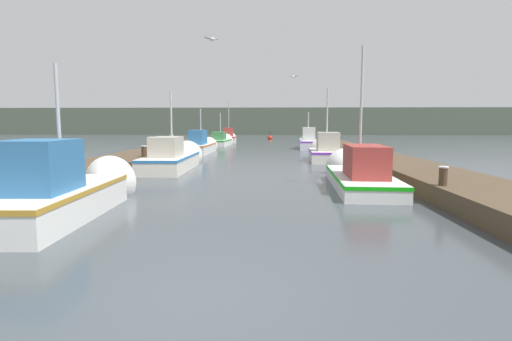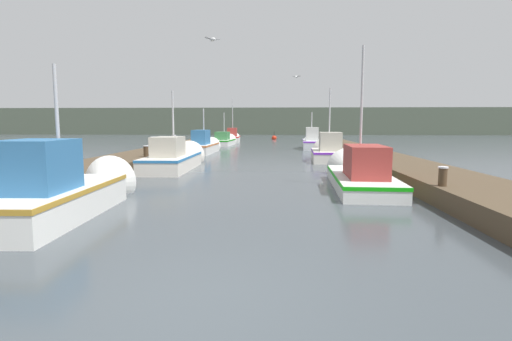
{
  "view_description": "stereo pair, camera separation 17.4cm",
  "coord_description": "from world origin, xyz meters",
  "px_view_note": "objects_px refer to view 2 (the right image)",
  "views": [
    {
      "loc": [
        0.76,
        -4.23,
        2.04
      ],
      "look_at": [
        0.3,
        8.47,
        0.52
      ],
      "focal_mm": 28.0,
      "sensor_mm": 36.0,
      "label": 1
    },
    {
      "loc": [
        0.94,
        -4.23,
        2.04
      ],
      "look_at": [
        0.3,
        8.47,
        0.52
      ],
      "focal_mm": 28.0,
      "sensor_mm": 36.0,
      "label": 2
    }
  ],
  "objects_px": {
    "fishing_boat_0": "(66,190)",
    "seagull_1": "(213,39)",
    "fishing_boat_2": "(176,158)",
    "mooring_piling_3": "(154,151)",
    "fishing_boat_5": "(311,142)",
    "mooring_piling_0": "(174,146)",
    "fishing_boat_3": "(329,152)",
    "mooring_piling_2": "(442,186)",
    "fishing_boat_6": "(225,141)",
    "mooring_piling_1": "(146,156)",
    "fishing_boat_7": "(233,138)",
    "channel_buoy": "(274,138)",
    "seagull_lead": "(296,77)",
    "fishing_boat_4": "(204,146)",
    "fishing_boat_1": "(358,173)"
  },
  "relations": [
    {
      "from": "fishing_boat_3",
      "to": "mooring_piling_1",
      "type": "distance_m",
      "value": 9.71
    },
    {
      "from": "fishing_boat_1",
      "to": "fishing_boat_2",
      "type": "distance_m",
      "value": 8.62
    },
    {
      "from": "fishing_boat_1",
      "to": "mooring_piling_3",
      "type": "xyz_separation_m",
      "value": [
        -8.67,
        5.81,
        0.3
      ]
    },
    {
      "from": "fishing_boat_6",
      "to": "channel_buoy",
      "type": "relative_size",
      "value": 5.0
    },
    {
      "from": "seagull_1",
      "to": "channel_buoy",
      "type": "bearing_deg",
      "value": 50.28
    },
    {
      "from": "fishing_boat_3",
      "to": "channel_buoy",
      "type": "xyz_separation_m",
      "value": [
        -3.12,
        28.15,
        -0.3
      ]
    },
    {
      "from": "fishing_boat_6",
      "to": "mooring_piling_0",
      "type": "relative_size",
      "value": 4.18
    },
    {
      "from": "fishing_boat_0",
      "to": "channel_buoy",
      "type": "height_order",
      "value": "fishing_boat_0"
    },
    {
      "from": "fishing_boat_0",
      "to": "seagull_1",
      "type": "height_order",
      "value": "seagull_1"
    },
    {
      "from": "seagull_1",
      "to": "fishing_boat_2",
      "type": "bearing_deg",
      "value": 84.07
    },
    {
      "from": "fishing_boat_5",
      "to": "seagull_1",
      "type": "distance_m",
      "value": 19.84
    },
    {
      "from": "fishing_boat_3",
      "to": "seagull_lead",
      "type": "bearing_deg",
      "value": 127.07
    },
    {
      "from": "fishing_boat_5",
      "to": "seagull_1",
      "type": "relative_size",
      "value": 12.47
    },
    {
      "from": "fishing_boat_3",
      "to": "mooring_piling_1",
      "type": "xyz_separation_m",
      "value": [
        -8.89,
        -3.91,
        0.04
      ]
    },
    {
      "from": "mooring_piling_0",
      "to": "mooring_piling_1",
      "type": "xyz_separation_m",
      "value": [
        -0.04,
        -4.96,
        -0.17
      ]
    },
    {
      "from": "fishing_boat_4",
      "to": "mooring_piling_1",
      "type": "height_order",
      "value": "fishing_boat_4"
    },
    {
      "from": "fishing_boat_7",
      "to": "mooring_piling_0",
      "type": "height_order",
      "value": "fishing_boat_7"
    },
    {
      "from": "fishing_boat_6",
      "to": "mooring_piling_0",
      "type": "distance_m",
      "value": 13.97
    },
    {
      "from": "fishing_boat_4",
      "to": "mooring_piling_0",
      "type": "height_order",
      "value": "fishing_boat_4"
    },
    {
      "from": "fishing_boat_6",
      "to": "mooring_piling_2",
      "type": "relative_size",
      "value": 5.75
    },
    {
      "from": "fishing_boat_4",
      "to": "channel_buoy",
      "type": "distance_m",
      "value": 23.42
    },
    {
      "from": "fishing_boat_2",
      "to": "channel_buoy",
      "type": "relative_size",
      "value": 5.55
    },
    {
      "from": "fishing_boat_3",
      "to": "mooring_piling_2",
      "type": "height_order",
      "value": "fishing_boat_3"
    },
    {
      "from": "fishing_boat_1",
      "to": "fishing_boat_4",
      "type": "xyz_separation_m",
      "value": [
        -7.65,
        13.94,
        0.1
      ]
    },
    {
      "from": "fishing_boat_3",
      "to": "mooring_piling_2",
      "type": "bearing_deg",
      "value": -81.1
    },
    {
      "from": "fishing_boat_0",
      "to": "fishing_boat_2",
      "type": "xyz_separation_m",
      "value": [
        0.21,
        9.24,
        -0.07
      ]
    },
    {
      "from": "fishing_boat_5",
      "to": "mooring_piling_1",
      "type": "relative_size",
      "value": 6.3
    },
    {
      "from": "fishing_boat_0",
      "to": "fishing_boat_1",
      "type": "xyz_separation_m",
      "value": [
        7.47,
        4.59,
        -0.13
      ]
    },
    {
      "from": "fishing_boat_0",
      "to": "seagull_1",
      "type": "relative_size",
      "value": 10.7
    },
    {
      "from": "mooring_piling_1",
      "to": "mooring_piling_3",
      "type": "distance_m",
      "value": 1.0
    },
    {
      "from": "fishing_boat_6",
      "to": "channel_buoy",
      "type": "distance_m",
      "value": 13.95
    },
    {
      "from": "fishing_boat_4",
      "to": "fishing_boat_5",
      "type": "bearing_deg",
      "value": 36.12
    },
    {
      "from": "fishing_boat_5",
      "to": "mooring_piling_0",
      "type": "relative_size",
      "value": 4.73
    },
    {
      "from": "fishing_boat_1",
      "to": "fishing_boat_5",
      "type": "relative_size",
      "value": 1.0
    },
    {
      "from": "mooring_piling_0",
      "to": "mooring_piling_2",
      "type": "distance_m",
      "value": 16.55
    },
    {
      "from": "fishing_boat_3",
      "to": "mooring_piling_2",
      "type": "xyz_separation_m",
      "value": [
        1.21,
        -12.09,
        0.02
      ]
    },
    {
      "from": "fishing_boat_2",
      "to": "mooring_piling_3",
      "type": "relative_size",
      "value": 4.51
    },
    {
      "from": "fishing_boat_4",
      "to": "fishing_boat_6",
      "type": "relative_size",
      "value": 1.02
    },
    {
      "from": "fishing_boat_2",
      "to": "fishing_boat_4",
      "type": "distance_m",
      "value": 9.3
    },
    {
      "from": "fishing_boat_0",
      "to": "mooring_piling_3",
      "type": "xyz_separation_m",
      "value": [
        -1.2,
        10.4,
        0.17
      ]
    },
    {
      "from": "mooring_piling_0",
      "to": "fishing_boat_1",
      "type": "bearing_deg",
      "value": -48.44
    },
    {
      "from": "fishing_boat_3",
      "to": "mooring_piling_2",
      "type": "distance_m",
      "value": 12.15
    },
    {
      "from": "fishing_boat_0",
      "to": "mooring_piling_1",
      "type": "distance_m",
      "value": 9.5
    },
    {
      "from": "seagull_lead",
      "to": "channel_buoy",
      "type": "bearing_deg",
      "value": -58.8
    },
    {
      "from": "fishing_boat_5",
      "to": "seagull_lead",
      "type": "relative_size",
      "value": 11.81
    },
    {
      "from": "fishing_boat_6",
      "to": "mooring_piling_3",
      "type": "xyz_separation_m",
      "value": [
        -1.19,
        -17.89,
        0.3
      ]
    },
    {
      "from": "fishing_boat_2",
      "to": "mooring_piling_3",
      "type": "height_order",
      "value": "fishing_boat_2"
    },
    {
      "from": "fishing_boat_0",
      "to": "fishing_boat_2",
      "type": "distance_m",
      "value": 9.24
    },
    {
      "from": "mooring_piling_1",
      "to": "seagull_1",
      "type": "distance_m",
      "value": 7.13
    },
    {
      "from": "mooring_piling_3",
      "to": "channel_buoy",
      "type": "relative_size",
      "value": 1.23
    }
  ]
}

